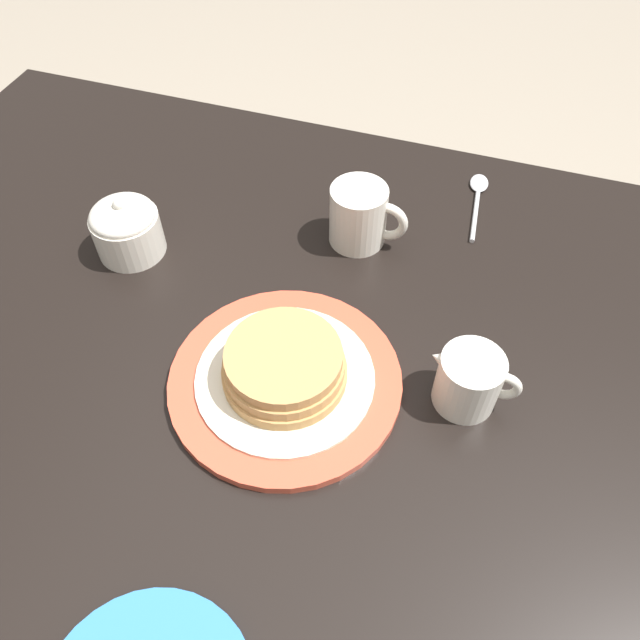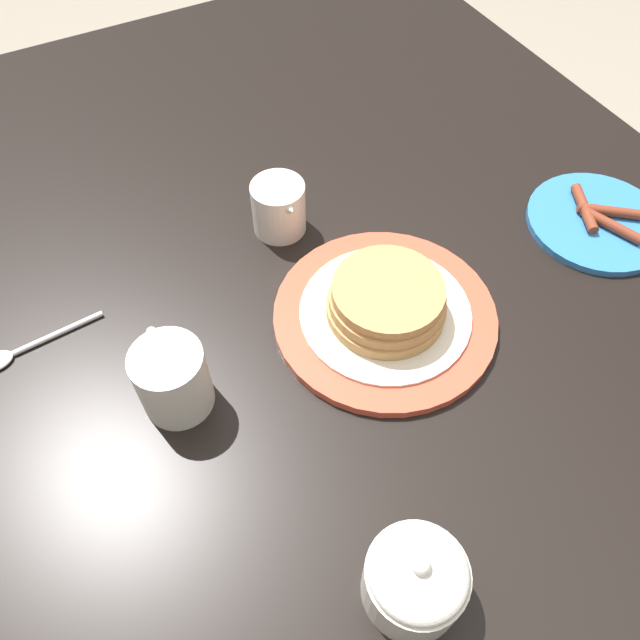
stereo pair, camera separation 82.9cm
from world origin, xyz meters
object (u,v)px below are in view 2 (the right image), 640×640
at_px(spoon, 18,352).
at_px(creamer_pitcher, 279,207).
at_px(coffee_mug, 172,377).
at_px(sugar_bowl, 415,579).
at_px(side_plate_bacon, 598,221).
at_px(pancake_plate, 386,308).

bearing_deg(spoon, creamer_pitcher, -83.67).
distance_m(coffee_mug, creamer_pitcher, 0.28).
bearing_deg(sugar_bowl, side_plate_bacon, -60.14).
distance_m(pancake_plate, creamer_pitcher, 0.20).
relative_size(coffee_mug, creamer_pitcher, 1.03).
bearing_deg(side_plate_bacon, spoon, 77.99).
height_order(pancake_plate, side_plate_bacon, pancake_plate).
bearing_deg(coffee_mug, pancake_plate, -93.28).
xyz_separation_m(creamer_pitcher, spoon, (-0.04, 0.36, -0.03)).
bearing_deg(coffee_mug, sugar_bowl, -158.11).
xyz_separation_m(coffee_mug, spoon, (0.14, 0.15, -0.04)).
bearing_deg(pancake_plate, side_plate_bacon, -89.91).
bearing_deg(side_plate_bacon, sugar_bowl, 119.86).
relative_size(creamer_pitcher, sugar_bowl, 1.15).
height_order(pancake_plate, sugar_bowl, sugar_bowl).
xyz_separation_m(pancake_plate, coffee_mug, (0.01, 0.26, 0.02)).
bearing_deg(spoon, side_plate_bacon, -102.01).
distance_m(sugar_bowl, spoon, 0.51).
xyz_separation_m(sugar_bowl, spoon, (0.44, 0.26, -0.04)).
bearing_deg(side_plate_bacon, creamer_pitcher, 62.73).
bearing_deg(creamer_pitcher, coffee_mug, 130.58).
relative_size(pancake_plate, sugar_bowl, 2.95).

